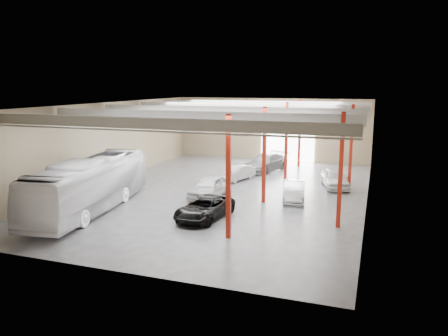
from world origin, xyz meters
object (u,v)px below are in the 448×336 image
Objects in this scene: car_row_a at (210,187)px; car_row_b at (237,173)px; car_right_near at (294,191)px; car_right_far at (335,178)px; black_sedan at (205,208)px; car_row_c at (266,162)px; coach_bus at (90,185)px.

car_row_a is 6.40m from car_row_b.
car_row_b is 0.94× the size of car_right_near.
car_row_a is 1.05× the size of car_right_far.
car_right_far is (8.64, 0.04, 0.12)m from car_row_b.
car_row_b is (-1.53, 11.60, -0.03)m from black_sedan.
car_row_c is (-0.15, 16.80, 0.14)m from black_sedan.
black_sedan is 0.87× the size of car_row_c.
coach_bus is at bearing -132.04° from car_row_a.
car_row_b is 5.38m from car_row_c.
coach_bus reaches higher than car_right_far.
coach_bus is at bearing -166.79° from black_sedan.
car_row_c is at bearing 58.02° from coach_bus.
black_sedan is 16.80m from car_row_c.
car_row_a is 0.84× the size of car_row_c.
black_sedan is 1.04× the size of car_row_a.
car_row_b is 0.88× the size of car_right_far.
car_row_c reaches higher than car_row_a.
car_right_far is at bearing 65.40° from black_sedan.
car_right_near is 5.76m from car_right_far.
car_right_far is at bearing 40.65° from car_row_a.
car_row_c is (1.38, 5.20, 0.17)m from car_row_b.
coach_bus reaches higher than car_right_near.
car_row_a is at bearing -177.93° from car_right_near.
car_row_c reaches higher than car_row_b.
car_right_near is (4.64, 6.43, 0.01)m from black_sedan.
car_row_c is 1.34× the size of car_right_near.
coach_bus is 19.71m from car_right_far.
coach_bus reaches higher than black_sedan.
car_right_near is (6.29, 1.23, -0.11)m from car_row_a.
car_right_far reaches higher than car_right_near.
coach_bus is at bearing -95.52° from car_row_c.
car_row_c is at bearing 97.36° from black_sedan.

